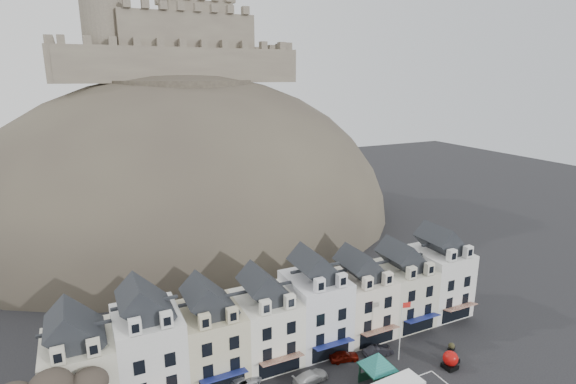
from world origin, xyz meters
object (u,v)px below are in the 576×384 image
at_px(flagpole, 401,327).
at_px(car_silver, 241,382).
at_px(car_maroon, 344,356).
at_px(car_charcoal, 378,351).
at_px(bus_shelter, 378,360).
at_px(red_buoy, 450,360).
at_px(car_white, 311,377).

bearing_deg(flagpole, car_silver, 169.29).
xyz_separation_m(car_maroon, car_charcoal, (4.40, -0.93, 0.01)).
xyz_separation_m(bus_shelter, red_buoy, (9.72, -1.12, -2.20)).
xyz_separation_m(red_buoy, car_maroon, (-10.50, 6.65, -0.52)).
height_order(bus_shelter, red_buoy, bus_shelter).
relative_size(bus_shelter, car_charcoal, 1.80).
relative_size(car_silver, car_maroon, 1.31).
xyz_separation_m(red_buoy, car_white, (-15.97, 4.97, -0.50)).
bearing_deg(car_white, car_charcoal, -93.81).
bearing_deg(flagpole, bus_shelter, -152.88).
xyz_separation_m(bus_shelter, car_white, (-6.26, 3.86, -2.70)).
distance_m(car_white, car_charcoal, 9.91).
height_order(bus_shelter, car_white, bus_shelter).
height_order(red_buoy, car_white, red_buoy).
relative_size(flagpole, car_white, 1.83).
height_order(red_buoy, car_charcoal, red_buoy).
bearing_deg(red_buoy, car_white, 162.71).
distance_m(bus_shelter, red_buoy, 10.02).
xyz_separation_m(car_silver, car_charcoal, (17.25, -1.75, -0.04)).
bearing_deg(car_charcoal, car_maroon, 83.78).
distance_m(red_buoy, car_maroon, 12.44).
relative_size(red_buoy, car_maroon, 0.61).
distance_m(car_silver, car_white, 7.79).
bearing_deg(car_silver, bus_shelter, -128.75).
bearing_deg(car_maroon, car_silver, 97.90).
relative_size(car_white, car_maroon, 1.20).
relative_size(flagpole, car_silver, 1.68).
relative_size(car_silver, car_charcoal, 1.25).
distance_m(red_buoy, car_charcoal, 8.37).
distance_m(red_buoy, car_silver, 24.52).
height_order(flagpole, car_white, flagpole).
bearing_deg(car_silver, car_charcoal, -109.55).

